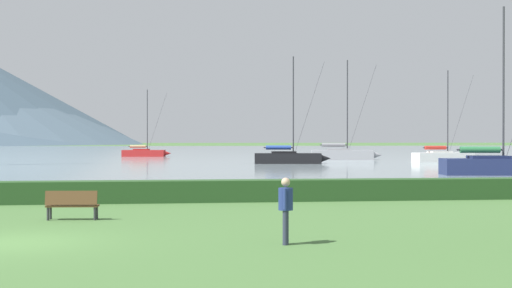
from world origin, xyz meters
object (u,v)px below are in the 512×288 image
at_px(sailboat_slip_4, 444,156).
at_px(sailboat_slip_2, 289,157).
at_px(sailboat_slip_3, 343,154).
at_px(sailboat_slip_0, 144,152).
at_px(person_seated_viewer, 286,205).
at_px(sailboat_slip_1, 496,165).
at_px(park_bench_near_path, 72,204).

bearing_deg(sailboat_slip_4, sailboat_slip_2, -173.65).
xyz_separation_m(sailboat_slip_3, sailboat_slip_4, (9.42, -9.68, -0.10)).
bearing_deg(sailboat_slip_3, sailboat_slip_0, 152.31).
height_order(sailboat_slip_3, person_seated_viewer, sailboat_slip_3).
bearing_deg(person_seated_viewer, sailboat_slip_0, 106.82).
height_order(sailboat_slip_1, sailboat_slip_2, sailboat_slip_1).
relative_size(sailboat_slip_4, person_seated_viewer, 6.38).
bearing_deg(sailboat_slip_0, sailboat_slip_3, -29.57).
bearing_deg(sailboat_slip_4, sailboat_slip_0, 136.22).
relative_size(sailboat_slip_3, sailboat_slip_4, 1.20).
height_order(sailboat_slip_0, sailboat_slip_1, sailboat_slip_1).
relative_size(sailboat_slip_2, sailboat_slip_3, 0.91).
relative_size(sailboat_slip_1, sailboat_slip_2, 1.07).
relative_size(sailboat_slip_1, sailboat_slip_4, 1.17).
bearing_deg(person_seated_viewer, park_bench_near_path, 147.26).
xyz_separation_m(sailboat_slip_0, sailboat_slip_3, (25.58, -19.89, 0.14)).
height_order(sailboat_slip_4, person_seated_viewer, sailboat_slip_4).
xyz_separation_m(sailboat_slip_1, park_bench_near_path, (-26.93, -25.62, -0.21)).
bearing_deg(sailboat_slip_3, person_seated_viewer, -95.20).
relative_size(sailboat_slip_0, sailboat_slip_2, 0.88).
distance_m(sailboat_slip_1, person_seated_viewer, 37.99).
height_order(sailboat_slip_2, person_seated_viewer, sailboat_slip_2).
bearing_deg(park_bench_near_path, sailboat_slip_0, 95.54).
bearing_deg(person_seated_viewer, sailboat_slip_4, 77.33).
bearing_deg(sailboat_slip_4, sailboat_slip_3, 130.63).
distance_m(sailboat_slip_0, sailboat_slip_2, 36.68).
height_order(park_bench_near_path, person_seated_viewer, person_seated_viewer).
xyz_separation_m(sailboat_slip_4, park_bench_near_path, (-34.58, -54.16, -0.12)).
distance_m(sailboat_slip_1, sailboat_slip_4, 29.55).
bearing_deg(sailboat_slip_2, sailboat_slip_3, 61.15).
bearing_deg(sailboat_slip_2, person_seated_viewer, -93.23).
relative_size(sailboat_slip_1, park_bench_near_path, 7.29).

